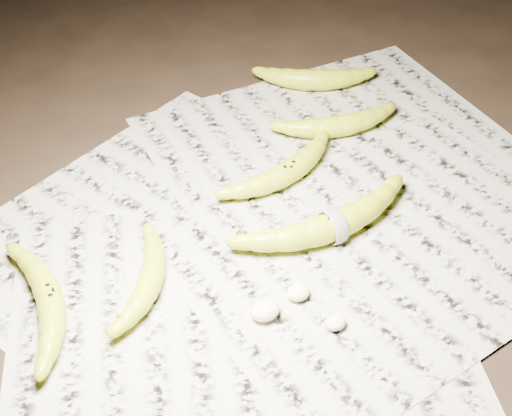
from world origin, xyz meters
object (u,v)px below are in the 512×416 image
banana_center (288,170)px  banana_upper_b (314,78)px  banana_left_b (151,277)px  banana_taped (333,224)px  banana_upper_a (339,124)px  banana_left_a (49,297)px

banana_center → banana_upper_b: bearing=35.9°
banana_left_b → banana_taped: size_ratio=0.66×
banana_center → banana_upper_a: 0.15m
banana_left_a → banana_taped: (0.37, -0.08, 0.00)m
banana_upper_b → banana_left_a: bearing=-124.3°
banana_center → banana_taped: (-0.01, -0.13, 0.00)m
banana_center → banana_upper_a: (0.14, 0.06, -0.00)m
banana_left_a → banana_upper_a: (0.52, 0.11, 0.00)m
banana_left_b → banana_upper_a: banana_upper_a is taller
banana_left_b → banana_center: bearing=-33.7°
banana_center → banana_taped: 0.13m
banana_left_a → banana_left_b: 0.13m
banana_left_a → banana_center: (0.39, 0.05, 0.00)m
banana_left_a → banana_left_b: bearing=-96.1°
banana_left_b → banana_upper_a: bearing=-32.2°
banana_left_a → banana_center: size_ratio=1.01×
banana_left_a → banana_taped: bearing=-92.8°
banana_left_b → banana_upper_b: 0.52m
banana_left_a → banana_taped: size_ratio=0.79×
banana_center → banana_upper_a: same height
banana_left_a → banana_center: bearing=-73.1°
banana_upper_b → banana_upper_a: bearing=-75.7°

